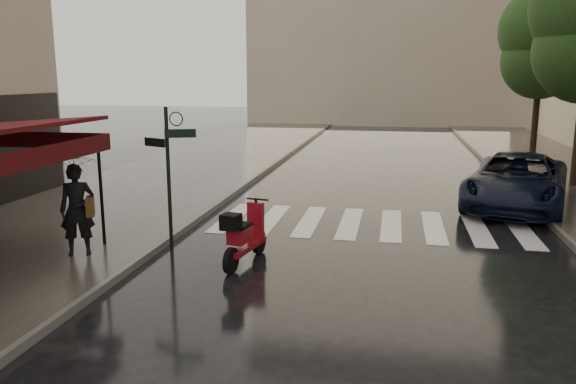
% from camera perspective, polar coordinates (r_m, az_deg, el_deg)
% --- Properties ---
extents(ground, '(120.00, 120.00, 0.00)m').
position_cam_1_polar(ground, '(9.56, -11.89, -11.48)').
color(ground, black).
rests_on(ground, ground).
extents(sidewalk_near, '(6.00, 60.00, 0.12)m').
position_cam_1_polar(sidewalk_near, '(21.92, -10.78, 1.85)').
color(sidewalk_near, '#38332D').
rests_on(sidewalk_near, ground).
extents(curb_near, '(0.12, 60.00, 0.16)m').
position_cam_1_polar(curb_near, '(21.00, -3.01, 1.66)').
color(curb_near, '#595651').
rests_on(curb_near, ground).
extents(curb_far, '(0.12, 60.00, 0.16)m').
position_cam_1_polar(curb_far, '(20.78, 21.58, 0.74)').
color(curb_far, '#595651').
rests_on(curb_far, ground).
extents(crosswalk, '(7.85, 3.20, 0.01)m').
position_cam_1_polar(crosswalk, '(14.57, 8.38, -3.22)').
color(crosswalk, silver).
rests_on(crosswalk, ground).
extents(signpost, '(1.17, 0.29, 3.10)m').
position_cam_1_polar(signpost, '(12.18, -12.04, 2.51)').
color(signpost, black).
rests_on(signpost, ground).
extents(tree_far, '(3.80, 3.80, 8.16)m').
position_cam_1_polar(tree_far, '(27.83, 24.45, 14.24)').
color(tree_far, black).
rests_on(tree_far, sidewalk_far).
extents(pedestrian_with_umbrella, '(1.48, 1.49, 2.57)m').
position_cam_1_polar(pedestrian_with_umbrella, '(12.02, -20.86, 1.84)').
color(pedestrian_with_umbrella, black).
rests_on(pedestrian_with_umbrella, sidewalk_near).
extents(scooter, '(0.66, 1.84, 1.22)m').
position_cam_1_polar(scooter, '(11.29, -4.48, -4.57)').
color(scooter, black).
rests_on(scooter, ground).
extents(parked_car, '(3.97, 6.03, 1.54)m').
position_cam_1_polar(parked_car, '(17.42, 22.22, 1.05)').
color(parked_car, black).
rests_on(parked_car, ground).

